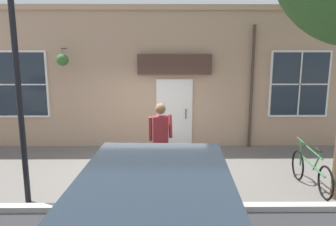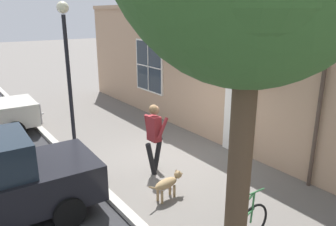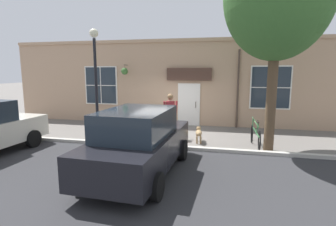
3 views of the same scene
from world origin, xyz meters
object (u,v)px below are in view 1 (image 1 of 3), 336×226
dog_on_leash (216,171)px  street_lamp (16,59)px  pedestrian_walking (161,133)px  leaning_bicycle (311,171)px

dog_on_leash → street_lamp: street_lamp is taller
street_lamp → pedestrian_walking: bearing=113.2°
dog_on_leash → pedestrian_walking: bearing=-110.3°
pedestrian_walking → street_lamp: size_ratio=0.43×
pedestrian_walking → leaning_bicycle: size_ratio=1.05×
leaning_bicycle → street_lamp: (0.63, -5.91, 2.44)m
leaning_bicycle → street_lamp: size_ratio=0.41×
leaning_bicycle → street_lamp: 6.43m
pedestrian_walking → dog_on_leash: bearing=69.7°
dog_on_leash → leaning_bicycle: 2.07m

